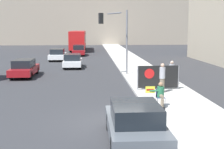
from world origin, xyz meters
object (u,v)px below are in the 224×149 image
(jogger_on_sidewalk, at_px, (162,78))
(city_bus_on_road, at_px, (78,39))
(seated_protester, at_px, (160,94))
(protest_banner, at_px, (158,77))
(car_on_road_distant, at_px, (58,55))
(car_on_road_midblock, at_px, (73,61))
(parked_car_curbside, at_px, (135,123))
(car_on_road_nearest, at_px, (24,68))
(car_on_road_far_lane, at_px, (79,50))
(pedestrian_behind, at_px, (172,73))
(traffic_light_pole, at_px, (117,31))

(jogger_on_sidewalk, relative_size, city_bus_on_road, 0.14)
(seated_protester, height_order, jogger_on_sidewalk, jogger_on_sidewalk)
(protest_banner, relative_size, car_on_road_distant, 0.57)
(jogger_on_sidewalk, height_order, car_on_road_midblock, jogger_on_sidewalk)
(jogger_on_sidewalk, xyz_separation_m, protest_banner, (-0.04, 0.98, -0.10))
(parked_car_curbside, relative_size, car_on_road_midblock, 0.98)
(car_on_road_nearest, xyz_separation_m, car_on_road_midblock, (3.64, 5.53, -0.02))
(car_on_road_nearest, distance_m, car_on_road_far_lane, 19.52)
(protest_banner, xyz_separation_m, city_bus_on_road, (-6.39, 35.75, 0.98))
(jogger_on_sidewalk, relative_size, parked_car_curbside, 0.42)
(parked_car_curbside, xyz_separation_m, car_on_road_far_lane, (-3.26, 34.46, 0.05))
(seated_protester, bearing_deg, car_on_road_distant, 127.46)
(car_on_road_far_lane, bearing_deg, parked_car_curbside, -84.60)
(pedestrian_behind, height_order, protest_banner, pedestrian_behind)
(car_on_road_nearest, bearing_deg, seated_protester, -51.67)
(seated_protester, height_order, car_on_road_nearest, car_on_road_nearest)
(seated_protester, bearing_deg, car_on_road_midblock, 127.39)
(seated_protester, xyz_separation_m, car_on_road_nearest, (-8.83, 11.17, -0.10))
(protest_banner, relative_size, parked_car_curbside, 0.63)
(traffic_light_pole, bearing_deg, parked_car_curbside, -92.32)
(pedestrian_behind, relative_size, car_on_road_nearest, 0.36)
(car_on_road_midblock, distance_m, car_on_road_distant, 7.53)
(traffic_light_pole, height_order, car_on_road_distant, traffic_light_pole)
(jogger_on_sidewalk, relative_size, traffic_light_pole, 0.33)
(pedestrian_behind, distance_m, traffic_light_pole, 6.72)
(protest_banner, height_order, car_on_road_far_lane, protest_banner)
(seated_protester, distance_m, traffic_light_pole, 11.28)
(car_on_road_midblock, xyz_separation_m, car_on_road_far_lane, (0.10, 13.62, 0.06))
(pedestrian_behind, distance_m, protest_banner, 1.71)
(car_on_road_midblock, bearing_deg, protest_banner, -64.04)
(parked_car_curbside, distance_m, car_on_road_nearest, 16.83)
(protest_banner, height_order, city_bus_on_road, city_bus_on_road)
(car_on_road_nearest, bearing_deg, car_on_road_midblock, 56.62)
(jogger_on_sidewalk, xyz_separation_m, pedestrian_behind, (1.15, 2.22, -0.06))
(seated_protester, distance_m, city_bus_on_road, 40.51)
(seated_protester, relative_size, car_on_road_distant, 0.26)
(jogger_on_sidewalk, xyz_separation_m, parked_car_curbside, (-2.68, -7.52, -0.35))
(seated_protester, xyz_separation_m, protest_banner, (0.82, 4.37, 0.14))
(seated_protester, distance_m, car_on_road_far_lane, 30.75)
(pedestrian_behind, xyz_separation_m, car_on_road_distant, (-9.45, 18.28, -0.29))
(jogger_on_sidewalk, relative_size, pedestrian_behind, 1.06)
(jogger_on_sidewalk, distance_m, car_on_road_nearest, 12.44)
(car_on_road_far_lane, bearing_deg, car_on_road_nearest, -101.07)
(seated_protester, relative_size, car_on_road_far_lane, 0.28)
(pedestrian_behind, relative_size, car_on_road_far_lane, 0.38)
(car_on_road_distant, relative_size, car_on_road_far_lane, 1.05)
(protest_banner, bearing_deg, parked_car_curbside, -107.28)
(car_on_road_distant, bearing_deg, car_on_road_midblock, -72.53)
(pedestrian_behind, height_order, car_on_road_distant, pedestrian_behind)
(seated_protester, height_order, protest_banner, protest_banner)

